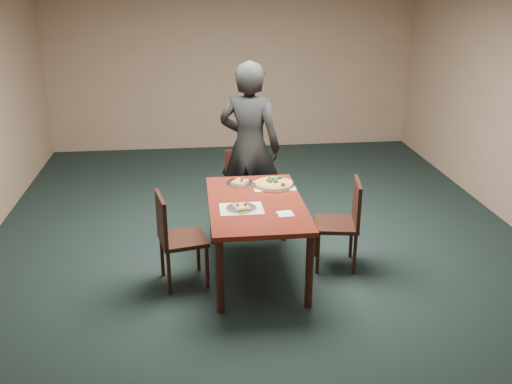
{
  "coord_description": "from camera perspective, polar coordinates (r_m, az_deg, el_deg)",
  "views": [
    {
      "loc": [
        -0.69,
        -5.43,
        2.78
      ],
      "look_at": [
        -0.12,
        -0.43,
        0.85
      ],
      "focal_mm": 40.0,
      "sensor_mm": 36.0,
      "label": 1
    }
  ],
  "objects": [
    {
      "name": "chair_far",
      "position": [
        6.51,
        -1.27,
        0.6
      ],
      "size": [
        0.46,
        0.46,
        0.91
      ],
      "rotation": [
        0.0,
        0.0,
        -0.11
      ],
      "color": "black",
      "rests_on": "ground"
    },
    {
      "name": "diner",
      "position": [
        6.42,
        -0.63,
        4.52
      ],
      "size": [
        0.82,
        0.69,
        1.92
      ],
      "primitive_type": "imported",
      "rotation": [
        0.0,
        0.0,
        2.75
      ],
      "color": "black",
      "rests_on": "ground"
    },
    {
      "name": "napkin",
      "position": [
        5.16,
        2.96,
        -2.2
      ],
      "size": [
        0.15,
        0.15,
        0.01
      ],
      "primitive_type": "cube",
      "rotation": [
        0.0,
        0.0,
        0.1
      ],
      "color": "white",
      "rests_on": "dining_table"
    },
    {
      "name": "placemat_near",
      "position": [
        5.27,
        -1.47,
        -1.67
      ],
      "size": [
        0.4,
        0.3,
        0.0
      ],
      "primitive_type": "cube",
      "color": "white",
      "rests_on": "dining_table"
    },
    {
      "name": "dining_table",
      "position": [
        5.47,
        0.0,
        -1.88
      ],
      "size": [
        0.9,
        1.5,
        0.75
      ],
      "color": "#541810",
      "rests_on": "ground"
    },
    {
      "name": "chair_left",
      "position": [
        5.37,
        -8.15,
        -4.19
      ],
      "size": [
        0.5,
        0.5,
        0.91
      ],
      "rotation": [
        0.0,
        0.0,
        1.78
      ],
      "color": "black",
      "rests_on": "ground"
    },
    {
      "name": "placemat_main",
      "position": [
        5.84,
        1.77,
        0.64
      ],
      "size": [
        0.42,
        0.32,
        0.0
      ],
      "primitive_type": "cube",
      "color": "white",
      "rests_on": "dining_table"
    },
    {
      "name": "slice_plate_near",
      "position": [
        5.27,
        -1.47,
        -1.55
      ],
      "size": [
        0.28,
        0.28,
        0.06
      ],
      "color": "silver",
      "rests_on": "dining_table"
    },
    {
      "name": "pizza_pan",
      "position": [
        5.84,
        1.78,
        0.87
      ],
      "size": [
        0.43,
        0.43,
        0.08
      ],
      "color": "silver",
      "rests_on": "dining_table"
    },
    {
      "name": "ground",
      "position": [
        6.14,
        0.63,
        -5.93
      ],
      "size": [
        8.0,
        8.0,
        0.0
      ],
      "primitive_type": "plane",
      "color": "black",
      "rests_on": "ground"
    },
    {
      "name": "room_shell",
      "position": [
        5.58,
        0.7,
        10.21
      ],
      "size": [
        8.0,
        8.0,
        8.0
      ],
      "color": "tan",
      "rests_on": "ground"
    },
    {
      "name": "slice_plate_far",
      "position": [
        5.91,
        -1.62,
        0.99
      ],
      "size": [
        0.28,
        0.28,
        0.06
      ],
      "color": "silver",
      "rests_on": "dining_table"
    },
    {
      "name": "chair_right",
      "position": [
        5.71,
        8.83,
        -2.66
      ],
      "size": [
        0.49,
        0.49,
        0.91
      ],
      "rotation": [
        0.0,
        0.0,
        -1.74
      ],
      "color": "black",
      "rests_on": "ground"
    }
  ]
}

